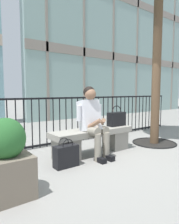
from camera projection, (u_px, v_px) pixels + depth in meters
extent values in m
plane|color=gray|center=(93.00, 153.00, 3.71)|extent=(60.00, 60.00, 0.00)
cube|color=gray|center=(93.00, 132.00, 3.67)|extent=(1.60, 0.44, 0.10)
cube|color=gray|center=(66.00, 149.00, 3.36)|extent=(0.36, 0.37, 0.35)
cube|color=gray|center=(115.00, 140.00, 4.03)|extent=(0.36, 0.37, 0.35)
cylinder|color=gray|center=(90.00, 131.00, 3.40)|extent=(0.15, 0.40, 0.15)
cylinder|color=gray|center=(98.00, 148.00, 3.27)|extent=(0.11, 0.11, 0.45)
cube|color=black|center=(100.00, 160.00, 3.24)|extent=(0.09, 0.22, 0.08)
cylinder|color=gray|center=(99.00, 129.00, 3.51)|extent=(0.15, 0.40, 0.15)
cylinder|color=gray|center=(106.00, 146.00, 3.38)|extent=(0.11, 0.11, 0.45)
cube|color=black|center=(109.00, 158.00, 3.35)|extent=(0.09, 0.22, 0.08)
cube|color=silver|center=(89.00, 115.00, 3.54)|extent=(0.36, 0.30, 0.55)
cylinder|color=silver|center=(79.00, 113.00, 3.41)|extent=(0.08, 0.08, 0.26)
cylinder|color=#8E664C|center=(94.00, 124.00, 3.33)|extent=(0.16, 0.28, 0.20)
cylinder|color=silver|center=(99.00, 112.00, 3.67)|extent=(0.08, 0.08, 0.26)
cylinder|color=#8E664C|center=(101.00, 123.00, 3.43)|extent=(0.16, 0.28, 0.20)
cube|color=silver|center=(100.00, 125.00, 3.34)|extent=(0.07, 0.10, 0.13)
sphere|color=#8E664C|center=(90.00, 94.00, 3.49)|extent=(0.20, 0.20, 0.20)
sphere|color=black|center=(89.00, 92.00, 3.51)|extent=(0.20, 0.20, 0.20)
cube|color=black|center=(116.00, 119.00, 3.99)|extent=(0.37, 0.17, 0.27)
torus|color=black|center=(117.00, 112.00, 3.98)|extent=(0.26, 0.02, 0.26)
cube|color=black|center=(66.00, 156.00, 3.03)|extent=(0.36, 0.17, 0.33)
torus|color=black|center=(68.00, 145.00, 2.97)|extent=(0.17, 0.01, 0.17)
torus|color=black|center=(64.00, 143.00, 3.06)|extent=(0.17, 0.01, 0.17)
cylinder|color=black|center=(8.00, 126.00, 3.67)|extent=(0.02, 0.02, 1.01)
cylinder|color=black|center=(16.00, 125.00, 3.76)|extent=(0.02, 0.02, 1.01)
cylinder|color=black|center=(24.00, 124.00, 3.85)|extent=(0.02, 0.02, 1.01)
cylinder|color=black|center=(32.00, 124.00, 3.95)|extent=(0.02, 0.02, 1.01)
cylinder|color=black|center=(39.00, 123.00, 4.04)|extent=(0.02, 0.02, 1.01)
cylinder|color=black|center=(47.00, 122.00, 4.13)|extent=(0.02, 0.02, 1.01)
cylinder|color=black|center=(53.00, 122.00, 4.22)|extent=(0.02, 0.02, 1.01)
cylinder|color=black|center=(60.00, 121.00, 4.31)|extent=(0.02, 0.02, 1.01)
cylinder|color=black|center=(66.00, 120.00, 4.40)|extent=(0.02, 0.02, 1.01)
cylinder|color=black|center=(72.00, 120.00, 4.50)|extent=(0.02, 0.02, 1.01)
cylinder|color=black|center=(78.00, 119.00, 4.59)|extent=(0.02, 0.02, 1.01)
cylinder|color=black|center=(83.00, 119.00, 4.68)|extent=(0.02, 0.02, 1.01)
cylinder|color=black|center=(89.00, 118.00, 4.77)|extent=(0.02, 0.02, 1.01)
cylinder|color=black|center=(94.00, 118.00, 4.86)|extent=(0.02, 0.02, 1.01)
cylinder|color=black|center=(99.00, 117.00, 4.96)|extent=(0.02, 0.02, 1.01)
cylinder|color=black|center=(103.00, 117.00, 5.05)|extent=(0.02, 0.02, 1.01)
cylinder|color=black|center=(108.00, 116.00, 5.14)|extent=(0.02, 0.02, 1.01)
cylinder|color=black|center=(112.00, 116.00, 5.23)|extent=(0.02, 0.02, 1.01)
cylinder|color=black|center=(117.00, 115.00, 5.32)|extent=(0.02, 0.02, 1.01)
cylinder|color=black|center=(121.00, 115.00, 5.41)|extent=(0.02, 0.02, 1.01)
cylinder|color=black|center=(125.00, 115.00, 5.51)|extent=(0.02, 0.02, 1.01)
cylinder|color=black|center=(128.00, 114.00, 5.60)|extent=(0.02, 0.02, 1.01)
cylinder|color=black|center=(132.00, 114.00, 5.69)|extent=(0.02, 0.02, 1.01)
cylinder|color=black|center=(136.00, 114.00, 5.78)|extent=(0.02, 0.02, 1.01)
cylinder|color=black|center=(139.00, 113.00, 5.87)|extent=(0.02, 0.02, 1.01)
cylinder|color=black|center=(143.00, 113.00, 5.97)|extent=(0.02, 0.02, 1.01)
cylinder|color=black|center=(146.00, 113.00, 6.06)|extent=(0.02, 0.02, 1.01)
cylinder|color=black|center=(149.00, 112.00, 6.15)|extent=(0.02, 0.02, 1.01)
cylinder|color=black|center=(152.00, 112.00, 6.24)|extent=(0.02, 0.02, 1.01)
cylinder|color=black|center=(155.00, 112.00, 6.33)|extent=(0.02, 0.02, 1.01)
cylinder|color=black|center=(158.00, 111.00, 6.42)|extent=(0.02, 0.02, 1.01)
cylinder|color=black|center=(161.00, 111.00, 6.52)|extent=(0.02, 0.02, 1.01)
cube|color=black|center=(66.00, 141.00, 4.45)|extent=(7.02, 0.04, 0.04)
cube|color=black|center=(66.00, 98.00, 4.36)|extent=(7.02, 0.04, 0.04)
cylinder|color=black|center=(154.00, 143.00, 4.44)|extent=(0.90, 0.90, 0.01)
torus|color=black|center=(154.00, 143.00, 4.44)|extent=(0.93, 0.93, 0.03)
cylinder|color=brown|center=(157.00, 64.00, 4.28)|extent=(0.18, 0.18, 3.40)
cube|color=#726656|center=(7.00, 176.00, 2.15)|extent=(0.49, 0.49, 0.45)
ellipsoid|color=#28602B|center=(5.00, 139.00, 2.11)|extent=(0.41, 0.41, 0.44)
cube|color=#84A39E|center=(123.00, 24.00, 10.14)|extent=(10.18, 0.40, 9.00)
cube|color=gray|center=(84.00, 10.00, 8.44)|extent=(0.10, 0.04, 9.00)
cube|color=gray|center=(114.00, 19.00, 9.46)|extent=(0.10, 0.04, 9.00)
cube|color=gray|center=(138.00, 26.00, 10.49)|extent=(0.10, 0.04, 9.00)
cube|color=gray|center=(157.00, 32.00, 11.51)|extent=(0.10, 0.04, 9.00)
cube|color=gray|center=(174.00, 37.00, 12.53)|extent=(0.10, 0.04, 9.00)
cube|color=gray|center=(126.00, 58.00, 10.14)|extent=(10.18, 0.04, 0.36)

